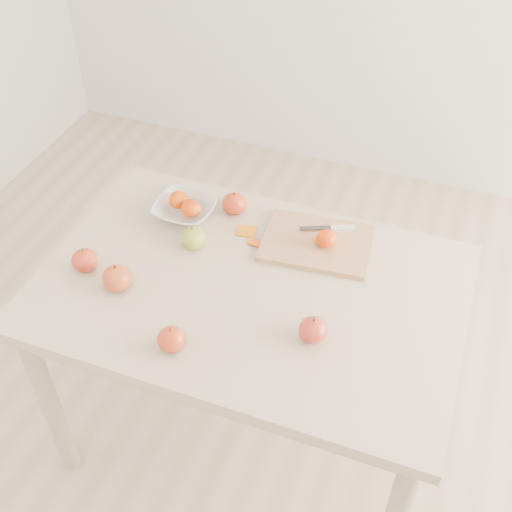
% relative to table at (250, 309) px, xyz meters
% --- Properties ---
extents(ground, '(3.50, 3.50, 0.00)m').
position_rel_table_xyz_m(ground, '(0.00, 0.00, -0.65)').
color(ground, '#C6B293').
rests_on(ground, ground).
extents(table, '(1.20, 0.80, 0.75)m').
position_rel_table_xyz_m(table, '(0.00, 0.00, 0.00)').
color(table, beige).
rests_on(table, ground).
extents(cutting_board, '(0.34, 0.27, 0.02)m').
position_rel_table_xyz_m(cutting_board, '(0.13, 0.23, 0.11)').
color(cutting_board, tan).
rests_on(cutting_board, table).
extents(board_tangerine, '(0.06, 0.06, 0.05)m').
position_rel_table_xyz_m(board_tangerine, '(0.16, 0.22, 0.14)').
color(board_tangerine, '#C73C07').
rests_on(board_tangerine, cutting_board).
extents(fruit_bowl, '(0.19, 0.19, 0.05)m').
position_rel_table_xyz_m(fruit_bowl, '(-0.31, 0.22, 0.12)').
color(fruit_bowl, silver).
rests_on(fruit_bowl, table).
extents(bowl_tangerine_near, '(0.06, 0.06, 0.06)m').
position_rel_table_xyz_m(bowl_tangerine_near, '(-0.33, 0.23, 0.15)').
color(bowl_tangerine_near, '#E65308').
rests_on(bowl_tangerine_near, fruit_bowl).
extents(bowl_tangerine_far, '(0.06, 0.06, 0.06)m').
position_rel_table_xyz_m(bowl_tangerine_far, '(-0.28, 0.21, 0.15)').
color(bowl_tangerine_far, '#DF4707').
rests_on(bowl_tangerine_far, fruit_bowl).
extents(orange_peel_a, '(0.07, 0.05, 0.01)m').
position_rel_table_xyz_m(orange_peel_a, '(-0.09, 0.21, 0.10)').
color(orange_peel_a, '#C96A0E').
rests_on(orange_peel_a, table).
extents(orange_peel_b, '(0.05, 0.04, 0.01)m').
position_rel_table_xyz_m(orange_peel_b, '(-0.05, 0.17, 0.10)').
color(orange_peel_b, '#D2520E').
rests_on(orange_peel_b, table).
extents(paring_knife, '(0.16, 0.08, 0.01)m').
position_rel_table_xyz_m(paring_knife, '(0.18, 0.30, 0.12)').
color(paring_knife, silver).
rests_on(paring_knife, cutting_board).
extents(apple_green, '(0.08, 0.08, 0.07)m').
position_rel_table_xyz_m(apple_green, '(-0.22, 0.09, 0.13)').
color(apple_green, olive).
rests_on(apple_green, table).
extents(apple_red_c, '(0.07, 0.07, 0.07)m').
position_rel_table_xyz_m(apple_red_c, '(-0.11, -0.28, 0.13)').
color(apple_red_c, maroon).
rests_on(apple_red_c, table).
extents(apple_red_d, '(0.08, 0.08, 0.08)m').
position_rel_table_xyz_m(apple_red_d, '(-0.34, -0.14, 0.14)').
color(apple_red_d, maroon).
rests_on(apple_red_d, table).
extents(apple_red_b, '(0.08, 0.08, 0.07)m').
position_rel_table_xyz_m(apple_red_b, '(-0.47, -0.10, 0.13)').
color(apple_red_b, '#96010F').
rests_on(apple_red_b, table).
extents(apple_red_a, '(0.08, 0.08, 0.07)m').
position_rel_table_xyz_m(apple_red_a, '(-0.16, 0.29, 0.13)').
color(apple_red_a, maroon).
rests_on(apple_red_a, table).
extents(apple_red_e, '(0.08, 0.08, 0.07)m').
position_rel_table_xyz_m(apple_red_e, '(0.22, -0.12, 0.13)').
color(apple_red_e, maroon).
rests_on(apple_red_e, table).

